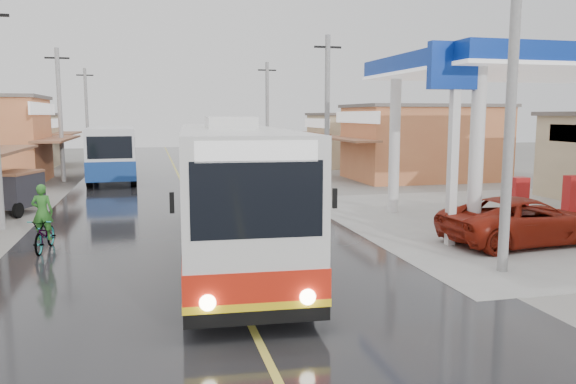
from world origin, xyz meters
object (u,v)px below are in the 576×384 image
(coach_bus, at_px, (230,190))
(second_bus, at_px, (112,152))
(jeepney, at_px, (524,221))
(cyclist, at_px, (44,229))
(tricycle_near, at_px, (16,190))

(coach_bus, height_order, second_bus, coach_bus)
(second_bus, xyz_separation_m, jeepney, (13.65, -21.20, -1.02))
(coach_bus, xyz_separation_m, jeepney, (9.18, -0.69, -1.17))
(coach_bus, bearing_deg, cyclist, 164.05)
(second_bus, height_order, cyclist, second_bus)
(second_bus, height_order, tricycle_near, second_bus)
(coach_bus, relative_size, cyclist, 6.30)
(coach_bus, xyz_separation_m, tricycle_near, (-7.58, 9.03, -0.91))
(jeepney, xyz_separation_m, tricycle_near, (-16.76, 9.71, 0.26))
(second_bus, relative_size, tricycle_near, 3.75)
(second_bus, distance_m, jeepney, 25.23)
(cyclist, bearing_deg, second_bus, 93.16)
(coach_bus, height_order, cyclist, coach_bus)
(jeepney, bearing_deg, tricycle_near, 55.18)
(coach_bus, xyz_separation_m, cyclist, (-5.31, 1.88, -1.25))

